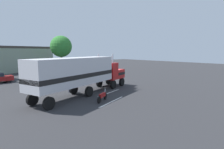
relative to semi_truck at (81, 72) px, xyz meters
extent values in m
plane|color=#2D2D30|center=(6.06, 2.36, -2.52)|extent=(120.00, 120.00, 0.00)
cube|color=silver|center=(2.95, -1.14, -2.52)|extent=(4.23, 1.54, 0.01)
cube|color=silver|center=(0.81, -4.20, -2.52)|extent=(4.19, 1.66, 0.01)
cube|color=#B21919|center=(6.50, 2.13, -0.82)|extent=(2.49, 2.94, 1.20)
cube|color=#B21919|center=(4.98, 1.63, -0.32)|extent=(2.11, 2.81, 2.20)
cube|color=silver|center=(7.39, 2.42, -0.82)|extent=(0.73, 2.02, 1.08)
cube|color=black|center=(6.50, 2.13, -0.76)|extent=(2.50, 2.97, 0.36)
cylinder|color=silver|center=(4.11, 2.50, 0.28)|extent=(0.18, 0.18, 3.40)
cylinder|color=silver|center=(4.80, 0.41, 0.28)|extent=(0.18, 0.18, 3.40)
cube|color=silver|center=(-1.06, -0.35, 0.23)|extent=(10.79, 5.75, 2.80)
cube|color=black|center=(-1.06, -0.35, -0.19)|extent=(10.80, 5.78, 0.44)
cylinder|color=silver|center=(4.97, 2.99, -1.57)|extent=(1.43, 1.01, 0.64)
cylinder|color=black|center=(6.44, 3.26, -1.97)|extent=(1.14, 0.63, 1.10)
cylinder|color=black|center=(7.13, 1.17, -1.97)|extent=(1.14, 0.63, 1.10)
cylinder|color=black|center=(4.25, 2.55, -1.97)|extent=(1.14, 0.63, 1.10)
cylinder|color=black|center=(4.94, 0.46, -1.97)|extent=(1.14, 0.63, 1.10)
cylinder|color=black|center=(-0.45, 1.00, -1.97)|extent=(1.14, 0.63, 1.10)
cylinder|color=black|center=(0.24, -1.09, -1.97)|extent=(1.14, 0.63, 1.10)
cylinder|color=black|center=(-5.44, -0.63, -1.97)|extent=(1.14, 0.63, 1.10)
cylinder|color=black|center=(-4.75, -2.72, -1.97)|extent=(1.14, 0.63, 1.10)
cylinder|color=#2D3347|center=(-0.33, 2.16, -2.11)|extent=(0.18, 0.18, 0.82)
cylinder|color=#2D3347|center=(-0.46, 2.09, -2.11)|extent=(0.18, 0.18, 0.82)
cylinder|color=gray|center=(-0.39, 2.12, -1.41)|extent=(0.34, 0.34, 0.58)
sphere|color=tan|center=(-0.39, 2.12, -1.01)|extent=(0.23, 0.23, 0.23)
cube|color=black|center=(-0.48, 2.30, -1.39)|extent=(0.30, 0.26, 0.36)
cube|color=#1E5999|center=(3.76, 12.90, -0.57)|extent=(11.21, 6.16, 2.90)
cube|color=black|center=(3.76, 12.90, 0.01)|extent=(10.60, 5.97, 0.90)
cylinder|color=black|center=(7.23, 15.36, -2.02)|extent=(1.04, 0.61, 1.00)
cylinder|color=black|center=(8.00, 13.25, -2.02)|extent=(1.04, 0.61, 1.00)
cylinder|color=black|center=(-0.10, 12.69, -2.02)|extent=(1.04, 0.61, 1.00)
cylinder|color=black|center=(0.67, 10.58, -2.02)|extent=(1.04, 0.61, 1.00)
cylinder|color=black|center=(-4.50, 15.66, -2.20)|extent=(0.65, 0.24, 0.64)
cylinder|color=black|center=(-4.44, 14.10, -2.20)|extent=(0.65, 0.24, 0.64)
cylinder|color=black|center=(0.82, -3.15, -2.19)|extent=(0.63, 0.41, 0.66)
cylinder|color=black|center=(-0.45, -3.86, -2.19)|extent=(0.63, 0.41, 0.66)
cube|color=maroon|center=(0.19, -3.50, -1.91)|extent=(1.08, 0.75, 0.36)
cylinder|color=silver|center=(0.73, -3.20, -1.74)|extent=(0.28, 0.20, 0.69)
cylinder|color=brown|center=(8.44, 23.26, -0.45)|extent=(0.44, 0.44, 4.16)
sphere|color=#2F782E|center=(8.44, 23.26, 3.37)|extent=(4.96, 4.96, 4.96)
cube|color=gray|center=(1.16, 30.86, 0.44)|extent=(16.31, 10.44, 5.94)
cube|color=#3F3833|center=(1.16, 30.86, 3.16)|extent=(16.44, 10.57, 0.50)
camera|label=1|loc=(-10.24, -17.35, 2.32)|focal=29.46mm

